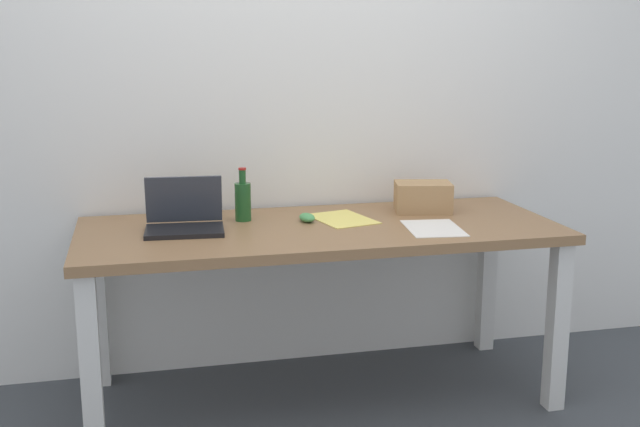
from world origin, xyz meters
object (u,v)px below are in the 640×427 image
at_px(desk, 320,247).
at_px(beer_bottle, 243,200).
at_px(computer_mouse, 307,217).
at_px(laptop_left, 184,220).
at_px(cardboard_box, 423,197).

xyz_separation_m(desk, beer_bottle, (-0.29, 0.16, 0.17)).
bearing_deg(computer_mouse, laptop_left, -178.92).
bearing_deg(computer_mouse, beer_bottle, 158.46).
relative_size(desk, computer_mouse, 19.16).
bearing_deg(computer_mouse, desk, -71.24).
bearing_deg(laptop_left, beer_bottle, 26.70).
relative_size(desk, laptop_left, 6.06).
xyz_separation_m(beer_bottle, cardboard_box, (0.79, -0.00, -0.02)).
bearing_deg(beer_bottle, computer_mouse, -17.47).
height_order(laptop_left, beer_bottle, beer_bottle).
bearing_deg(cardboard_box, computer_mouse, -171.77).
bearing_deg(laptop_left, desk, -4.09).
height_order(beer_bottle, cardboard_box, beer_bottle).
distance_m(desk, cardboard_box, 0.55).
relative_size(laptop_left, computer_mouse, 3.16).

